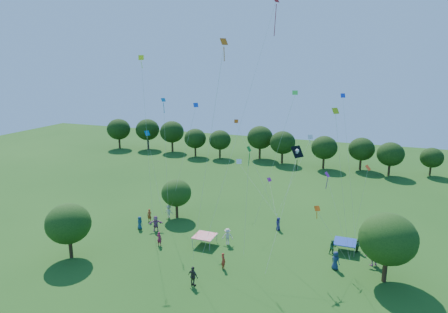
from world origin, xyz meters
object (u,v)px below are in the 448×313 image
Objects in this scene: pirate_kite at (297,154)px; near_tree_west at (68,224)px; red_high_kite at (263,47)px; tent_blue at (345,242)px; tent_red_stripe at (205,236)px; near_tree_north at (176,193)px; near_tree_east at (388,239)px.

near_tree_west is at bearing -158.78° from pirate_kite.
pirate_kite is 10.76m from red_high_kite.
pirate_kite is (-4.87, -3.18, 9.77)m from tent_blue.
near_tree_west is 28.27m from tent_blue.
tent_blue is at bearing 11.03° from red_high_kite.
red_high_kite is at bearing 21.77° from tent_red_stripe.
pirate_kite reaches higher than tent_blue.
near_tree_north reaches higher than tent_red_stripe.
near_tree_east reaches higher than near_tree_north.
red_high_kite is at bearing 29.47° from near_tree_west.
red_high_kite reaches higher than tent_blue.
near_tree_north is at bearing 68.91° from near_tree_west.
near_tree_east is at bearing -13.60° from red_high_kite.
near_tree_west reaches higher than near_tree_north.
near_tree_west is 30.31m from near_tree_east.
near_tree_west is 2.58× the size of tent_red_stripe.
near_tree_east is at bearing -2.84° from tent_red_stripe.
tent_red_stripe is 20.52m from red_high_kite.
near_tree_north is 0.49× the size of pirate_kite.
red_high_kite is (-12.65, 3.06, 16.55)m from near_tree_east.
tent_red_stripe is (-18.07, 0.90, -3.12)m from near_tree_east.
near_tree_west is 14.21m from near_tree_north.
red_high_kite reaches higher than near_tree_west.
near_tree_east reaches higher than tent_red_stripe.
tent_blue is 11.37m from pirate_kite.
near_tree_north is 18.24m from pirate_kite.
pirate_kite is (15.80, -5.13, 7.53)m from near_tree_north.
tent_red_stripe is 13.57m from pirate_kite.
red_high_kite is (5.42, 2.17, 19.67)m from tent_red_stripe.
near_tree_west is 0.56× the size of pirate_kite.
tent_red_stripe is at bearing 32.74° from near_tree_west.
near_tree_east is at bearing 12.41° from near_tree_west.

